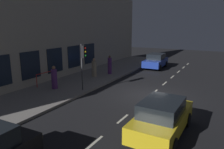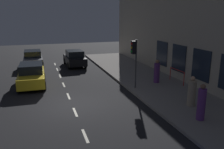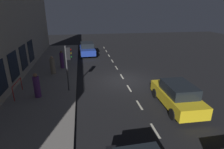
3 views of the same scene
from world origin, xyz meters
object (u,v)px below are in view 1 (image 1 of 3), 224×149
(traffic_light, at_px, (83,56))
(pedestrian_0, at_px, (110,65))
(parked_car_1, at_px, (162,117))
(pedestrian_2, at_px, (54,78))
(pedestrian_1, at_px, (94,68))
(parked_car_0, at_px, (156,61))

(traffic_light, bearing_deg, pedestrian_0, -79.16)
(parked_car_1, bearing_deg, pedestrian_2, 164.77)
(traffic_light, xyz_separation_m, pedestrian_1, (1.74, -3.90, -1.67))
(parked_car_0, xyz_separation_m, pedestrian_2, (3.77, 11.88, 0.13))
(traffic_light, bearing_deg, pedestrian_2, 18.27)
(pedestrian_2, bearing_deg, parked_car_0, 0.88)
(parked_car_1, bearing_deg, pedestrian_1, 140.27)
(pedestrian_0, height_order, pedestrian_1, pedestrian_0)
(parked_car_1, bearing_deg, traffic_light, 154.73)
(pedestrian_1, bearing_deg, pedestrian_0, 92.23)
(parked_car_1, xyz_separation_m, pedestrian_1, (8.27, -7.13, 0.11))
(traffic_light, xyz_separation_m, pedestrian_0, (1.06, -5.53, -1.62))
(traffic_light, distance_m, pedestrian_0, 5.86)
(traffic_light, distance_m, parked_car_0, 11.44)
(pedestrian_0, xyz_separation_m, pedestrian_1, (0.68, 1.63, -0.06))
(parked_car_1, relative_size, pedestrian_1, 2.59)
(traffic_light, relative_size, pedestrian_0, 1.87)
(pedestrian_0, distance_m, pedestrian_1, 1.77)
(pedestrian_1, relative_size, pedestrian_2, 0.98)
(pedestrian_0, bearing_deg, parked_car_0, -139.33)
(parked_car_0, bearing_deg, parked_car_1, 106.84)
(traffic_light, xyz_separation_m, pedestrian_2, (2.13, 0.70, -1.65))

